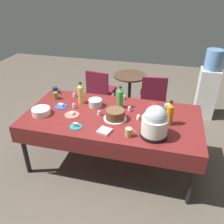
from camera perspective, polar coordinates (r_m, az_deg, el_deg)
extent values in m
plane|color=brown|center=(3.38, 0.00, -11.84)|extent=(9.00, 9.00, 0.00)
cube|color=maroon|center=(2.95, 0.00, -1.18)|extent=(2.20, 1.10, 0.04)
cylinder|color=black|center=(3.20, -20.47, -8.77)|extent=(0.06, 0.06, 0.71)
cylinder|color=black|center=(2.77, 19.08, -15.45)|extent=(0.06, 0.06, 0.71)
cylinder|color=black|center=(3.85, -13.10, -0.52)|extent=(0.06, 0.06, 0.71)
cylinder|color=black|center=(3.50, 18.44, -4.66)|extent=(0.06, 0.06, 0.71)
cube|color=maroon|center=(2.58, -3.02, -9.33)|extent=(2.20, 0.01, 0.18)
cube|color=maroon|center=(3.47, 2.22, 1.76)|extent=(2.20, 0.01, 0.18)
cylinder|color=silver|center=(2.86, 0.77, -1.61)|extent=(0.28, 0.28, 0.01)
cylinder|color=brown|center=(2.83, 0.78, -0.59)|extent=(0.23, 0.23, 0.11)
cylinder|color=brown|center=(2.81, 0.79, 0.42)|extent=(0.23, 0.23, 0.01)
cylinder|color=black|center=(2.60, 10.12, -5.35)|extent=(0.30, 0.30, 0.04)
cylinder|color=white|center=(2.54, 10.34, -3.26)|extent=(0.29, 0.29, 0.19)
sphere|color=#B2BCC1|center=(2.48, 10.57, -1.12)|extent=(0.25, 0.25, 0.25)
cylinder|color=#B2C6BC|center=(3.15, -4.07, 2.25)|extent=(0.18, 0.18, 0.10)
cylinder|color=silver|center=(3.09, -16.90, 0.18)|extent=(0.23, 0.23, 0.08)
cylinder|color=teal|center=(2.75, -8.82, -3.54)|extent=(0.14, 0.14, 0.01)
cube|color=beige|center=(2.73, -8.86, -3.07)|extent=(0.06, 0.05, 0.05)
cylinder|color=#E07266|center=(2.99, -9.71, -0.67)|extent=(0.19, 0.19, 0.01)
cube|color=white|center=(2.98, -9.75, -0.31)|extent=(0.05, 0.07, 0.03)
cylinder|color=#2D2D33|center=(3.21, 13.26, 1.22)|extent=(0.17, 0.17, 0.01)
cube|color=beige|center=(3.20, 13.31, 1.60)|extent=(0.07, 0.07, 0.04)
cylinder|color=#2D4CB2|center=(3.22, -12.34, 1.36)|extent=(0.17, 0.17, 0.01)
cube|color=white|center=(3.20, -12.38, 1.71)|extent=(0.06, 0.04, 0.04)
cylinder|color=beige|center=(3.05, 4.32, 0.56)|extent=(0.05, 0.05, 0.03)
sphere|color=pink|center=(3.03, 4.34, 1.03)|extent=(0.05, 0.05, 0.05)
cylinder|color=beige|center=(2.95, -3.14, -0.47)|extent=(0.05, 0.05, 0.03)
sphere|color=pink|center=(2.93, -3.15, 0.01)|extent=(0.05, 0.05, 0.05)
cylinder|color=beige|center=(2.87, 6.46, -1.56)|extent=(0.05, 0.05, 0.03)
sphere|color=beige|center=(2.85, 6.49, -1.07)|extent=(0.05, 0.05, 0.05)
cylinder|color=beige|center=(3.15, -9.21, 1.28)|extent=(0.05, 0.05, 0.03)
sphere|color=pink|center=(3.14, -9.25, 1.74)|extent=(0.05, 0.05, 0.05)
cylinder|color=beige|center=(3.34, 2.90, 3.37)|extent=(0.05, 0.05, 0.03)
sphere|color=#6BC6B2|center=(3.32, 2.91, 3.81)|extent=(0.05, 0.05, 0.05)
cylinder|color=beige|center=(3.44, -9.12, 3.87)|extent=(0.05, 0.05, 0.03)
sphere|color=pink|center=(3.43, -9.16, 4.30)|extent=(0.05, 0.05, 0.05)
cylinder|color=orange|center=(2.79, 13.85, -0.76)|extent=(0.09, 0.09, 0.24)
cone|color=orange|center=(2.73, 14.21, 1.84)|extent=(0.08, 0.08, 0.05)
cylinder|color=black|center=(2.71, 14.30, 2.47)|extent=(0.04, 0.04, 0.02)
cylinder|color=gold|center=(3.21, -7.56, 4.10)|extent=(0.09, 0.09, 0.24)
cone|color=gold|center=(3.16, -7.74, 6.46)|extent=(0.08, 0.08, 0.05)
cylinder|color=black|center=(3.14, -7.78, 7.02)|extent=(0.04, 0.04, 0.02)
cylinder|color=green|center=(3.07, 2.01, 3.07)|extent=(0.08, 0.08, 0.24)
cone|color=green|center=(3.01, 2.05, 5.50)|extent=(0.07, 0.07, 0.05)
cylinder|color=black|center=(3.00, 2.07, 6.09)|extent=(0.04, 0.04, 0.02)
cylinder|color=#B2231E|center=(3.09, 9.86, 1.25)|extent=(0.07, 0.07, 0.09)
torus|color=#B2231E|center=(3.09, 10.74, 1.22)|extent=(0.06, 0.01, 0.06)
cylinder|color=olive|center=(3.43, -13.58, 3.91)|extent=(0.07, 0.07, 0.10)
torus|color=olive|center=(3.40, -12.88, 3.91)|extent=(0.06, 0.01, 0.06)
cylinder|color=tan|center=(2.55, 4.06, -4.93)|extent=(0.08, 0.08, 0.10)
torus|color=tan|center=(2.54, 5.22, -5.00)|extent=(0.06, 0.01, 0.06)
cylinder|color=navy|center=(3.61, -13.68, 5.20)|extent=(0.07, 0.07, 0.09)
torus|color=navy|center=(3.59, -13.01, 5.21)|extent=(0.06, 0.01, 0.06)
cube|color=pink|center=(2.63, -1.82, -4.61)|extent=(0.17, 0.17, 0.02)
cube|color=maroon|center=(4.41, -2.50, 5.32)|extent=(0.49, 0.49, 0.05)
cube|color=maroon|center=(4.15, -3.68, 7.08)|extent=(0.42, 0.09, 0.40)
cylinder|color=black|center=(4.60, 0.68, 3.33)|extent=(0.03, 0.03, 0.40)
cylinder|color=black|center=(4.73, -3.64, 4.07)|extent=(0.03, 0.03, 0.40)
cylinder|color=black|center=(4.28, -1.12, 1.22)|extent=(0.03, 0.03, 0.40)
cylinder|color=black|center=(4.43, -5.68, 2.07)|extent=(0.03, 0.03, 0.40)
cube|color=maroon|center=(4.25, 9.90, 3.94)|extent=(0.49, 0.49, 0.05)
cube|color=maroon|center=(3.98, 10.25, 5.61)|extent=(0.42, 0.09, 0.40)
cylinder|color=black|center=(4.54, 11.98, 2.26)|extent=(0.03, 0.03, 0.40)
cylinder|color=black|center=(4.51, 7.18, 2.57)|extent=(0.03, 0.03, 0.40)
cylinder|color=black|center=(4.20, 12.29, -0.11)|extent=(0.03, 0.03, 0.40)
cylinder|color=black|center=(4.18, 7.11, 0.20)|extent=(0.03, 0.03, 0.40)
cylinder|color=#473323|center=(4.33, 4.43, 8.81)|extent=(0.60, 0.60, 0.03)
cylinder|color=black|center=(4.46, 4.25, 4.61)|extent=(0.06, 0.06, 0.67)
cylinder|color=black|center=(4.62, 4.10, 0.74)|extent=(0.44, 0.44, 0.02)
cube|color=silver|center=(4.54, 21.98, 4.20)|extent=(0.32, 0.32, 0.90)
cylinder|color=#6699D8|center=(4.33, 23.54, 11.59)|extent=(0.28, 0.28, 0.34)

